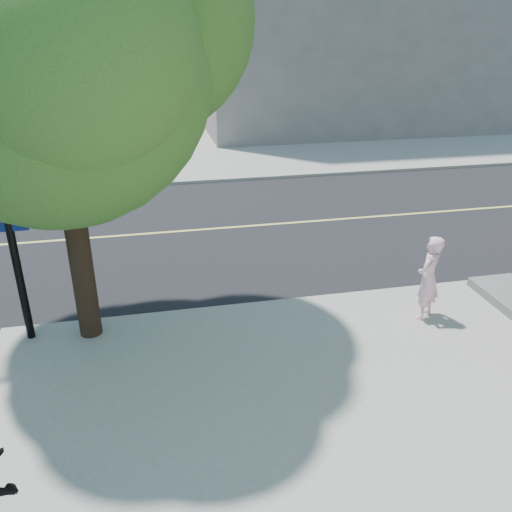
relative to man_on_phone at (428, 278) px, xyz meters
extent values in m
plane|color=black|center=(-6.83, 1.21, -0.95)|extent=(140.00, 140.00, 0.00)
cube|color=black|center=(-6.83, 5.71, -0.94)|extent=(140.00, 9.00, 0.01)
cube|color=gray|center=(6.67, 22.71, -0.89)|extent=(29.00, 25.00, 0.12)
imported|color=#F2B6C7|center=(0.00, 0.00, 0.00)|extent=(0.72, 0.68, 1.65)
cylinder|color=black|center=(-6.19, 0.71, 1.13)|extent=(0.39, 0.39, 3.92)
sphere|color=#3B6D25|center=(-6.19, 0.71, 3.74)|extent=(4.79, 4.79, 4.79)
sphere|color=#3B6D25|center=(-4.88, 1.36, 4.39)|extent=(3.70, 3.70, 3.70)
sphere|color=#3B6D25|center=(-5.75, -0.49, 4.07)|extent=(3.26, 3.26, 3.26)
cylinder|color=black|center=(-7.23, 0.79, 1.53)|extent=(0.13, 0.13, 4.71)
cube|color=white|center=(-7.18, 0.77, 2.09)|extent=(0.62, 0.04, 0.22)
cube|color=navy|center=(-7.18, 0.77, 1.53)|extent=(0.51, 0.04, 0.62)
camera|label=1|loc=(-4.94, -7.91, 4.39)|focal=37.00mm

